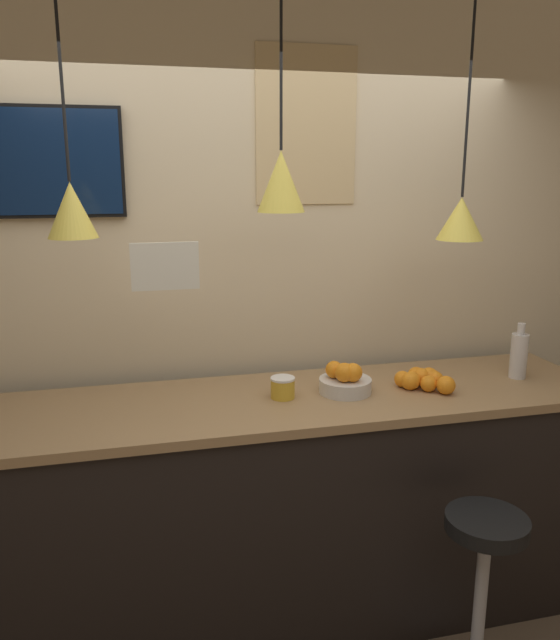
# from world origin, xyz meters

# --- Properties ---
(back_wall) EXTENTS (8.00, 0.06, 2.90)m
(back_wall) POSITION_xyz_m (0.00, 1.19, 1.45)
(back_wall) COLOR beige
(back_wall) RESTS_ON ground_plane
(service_counter) EXTENTS (2.98, 0.70, 1.09)m
(service_counter) POSITION_xyz_m (0.00, 0.73, 0.55)
(service_counter) COLOR black
(service_counter) RESTS_ON ground_plane
(bar_stool) EXTENTS (0.43, 0.43, 0.77)m
(bar_stool) POSITION_xyz_m (0.67, 0.11, 0.46)
(bar_stool) COLOR #B7B7BC
(bar_stool) RESTS_ON ground_plane
(fruit_bowl) EXTENTS (0.23, 0.23, 0.15)m
(fruit_bowl) POSITION_xyz_m (0.30, 0.72, 1.15)
(fruit_bowl) COLOR beige
(fruit_bowl) RESTS_ON service_counter
(orange_pile) EXTENTS (0.23, 0.24, 0.08)m
(orange_pile) POSITION_xyz_m (0.67, 0.69, 1.13)
(orange_pile) COLOR orange
(orange_pile) RESTS_ON service_counter
(juice_bottle) EXTENTS (0.08, 0.08, 0.27)m
(juice_bottle) POSITION_xyz_m (1.17, 0.73, 1.20)
(juice_bottle) COLOR silver
(juice_bottle) RESTS_ON service_counter
(spread_jar) EXTENTS (0.11, 0.11, 0.09)m
(spread_jar) POSITION_xyz_m (0.01, 0.73, 1.14)
(spread_jar) COLOR gold
(spread_jar) RESTS_ON service_counter
(pendant_lamp_left) EXTENTS (0.19, 0.19, 0.99)m
(pendant_lamp_left) POSITION_xyz_m (-0.81, 0.71, 1.92)
(pendant_lamp_left) COLOR black
(pendant_lamp_middle) EXTENTS (0.19, 0.19, 0.91)m
(pendant_lamp_middle) POSITION_xyz_m (0.00, 0.71, 2.02)
(pendant_lamp_middle) COLOR black
(pendant_lamp_right) EXTENTS (0.20, 0.20, 1.04)m
(pendant_lamp_right) POSITION_xyz_m (0.81, 0.71, 1.86)
(pendant_lamp_right) COLOR black
(mounted_tv) EXTENTS (0.74, 0.04, 0.47)m
(mounted_tv) POSITION_xyz_m (-0.98, 1.14, 2.09)
(mounted_tv) COLOR black
(hanging_menu_board) EXTENTS (0.24, 0.01, 0.17)m
(hanging_menu_board) POSITION_xyz_m (-0.49, 0.46, 1.73)
(hanging_menu_board) COLOR white
(wall_poster) EXTENTS (0.48, 0.01, 0.72)m
(wall_poster) POSITION_xyz_m (0.23, 1.15, 2.26)
(wall_poster) COLOR #DBBC84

